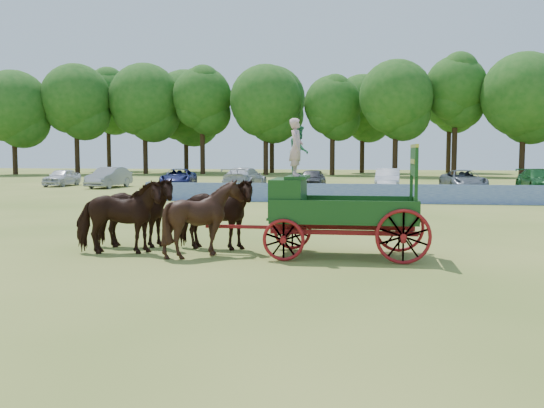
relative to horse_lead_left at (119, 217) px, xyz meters
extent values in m
plane|color=#A79E4B|center=(8.12, -0.23, -1.03)|extent=(160.00, 160.00, 0.00)
imported|color=black|center=(0.00, 0.00, 0.00)|extent=(2.61, 1.57, 2.06)
imported|color=black|center=(0.00, 1.10, 0.00)|extent=(2.57, 1.45, 2.06)
imported|color=black|center=(2.40, 0.00, 0.00)|extent=(1.94, 1.74, 2.06)
imported|color=black|center=(2.40, 1.10, 0.00)|extent=(2.50, 1.25, 2.06)
cube|color=maroon|center=(4.60, 0.55, -0.43)|extent=(0.12, 2.00, 0.12)
cube|color=maroon|center=(7.60, 0.55, -0.43)|extent=(0.12, 2.00, 0.12)
cube|color=maroon|center=(6.10, 0.00, -0.31)|extent=(3.80, 0.10, 0.12)
cube|color=maroon|center=(6.10, 1.10, -0.31)|extent=(3.80, 0.10, 0.12)
cube|color=maroon|center=(3.70, 0.55, -0.28)|extent=(2.80, 0.09, 0.09)
cube|color=#1B4818|center=(6.10, 0.55, -0.03)|extent=(3.80, 1.80, 0.10)
cube|color=#1B4818|center=(6.10, -0.33, 0.27)|extent=(3.80, 0.06, 0.55)
cube|color=#1B4818|center=(6.10, 1.43, 0.27)|extent=(3.80, 0.06, 0.55)
cube|color=#1B4818|center=(7.98, 0.55, 0.27)|extent=(0.06, 1.80, 0.55)
cube|color=#1B4818|center=(4.60, 0.55, 0.52)|extent=(0.85, 1.70, 1.05)
cube|color=#1B4818|center=(4.85, 0.55, 1.09)|extent=(0.55, 1.50, 0.08)
cube|color=#1B4818|center=(4.22, 0.55, 0.32)|extent=(0.10, 1.60, 0.65)
cube|color=#1B4818|center=(4.40, 0.55, 0.02)|extent=(0.55, 1.60, 0.06)
cube|color=#1B4818|center=(7.90, -0.25, 0.92)|extent=(0.08, 0.08, 1.80)
cube|color=#1B4818|center=(7.90, 1.35, 0.92)|extent=(0.08, 0.08, 1.80)
cube|color=#1B4818|center=(7.90, 0.55, 1.52)|extent=(0.07, 1.75, 0.75)
cube|color=gold|center=(7.90, 0.55, 1.92)|extent=(0.08, 1.80, 0.09)
cube|color=gold|center=(7.86, 0.55, 1.52)|extent=(0.02, 1.30, 0.12)
torus|color=maroon|center=(4.60, -0.40, -0.48)|extent=(1.09, 0.09, 1.09)
torus|color=maroon|center=(4.60, 1.50, -0.48)|extent=(1.09, 0.09, 1.09)
torus|color=maroon|center=(7.60, -0.40, -0.33)|extent=(1.39, 0.09, 1.39)
torus|color=maroon|center=(7.60, 1.50, -0.33)|extent=(1.39, 0.09, 1.39)
imported|color=#DAA6AD|center=(4.85, 0.20, 1.89)|extent=(0.36, 0.55, 1.51)
imported|color=#286C42|center=(4.85, 0.90, 1.81)|extent=(0.52, 0.66, 1.36)
cube|color=#1C379A|center=(7.12, 17.77, -0.50)|extent=(26.00, 0.08, 1.05)
imported|color=silver|center=(-17.88, 30.67, -0.32)|extent=(1.73, 4.21, 1.43)
imported|color=gray|center=(-13.15, 29.16, -0.23)|extent=(2.08, 4.95, 1.59)
imported|color=navy|center=(-8.05, 30.89, -0.31)|extent=(3.09, 5.47, 1.44)
imported|color=silver|center=(-2.47, 29.92, -0.23)|extent=(2.90, 5.75, 1.60)
imported|color=#333338|center=(2.79, 28.68, -0.26)|extent=(1.95, 4.59, 1.55)
imported|color=silver|center=(8.26, 28.75, -0.24)|extent=(1.96, 4.91, 1.59)
imported|color=slate|center=(13.60, 29.21, -0.28)|extent=(2.98, 5.60, 1.50)
imported|color=#144C1E|center=(18.64, 28.58, -0.22)|extent=(2.40, 5.61, 1.61)
cylinder|color=#382314|center=(-35.88, 53.17, 1.23)|extent=(0.60, 0.60, 4.51)
sphere|color=#194D14|center=(-35.88, 53.17, 7.28)|extent=(8.84, 8.84, 8.84)
cylinder|color=#382314|center=(-28.94, 55.58, 1.52)|extent=(0.60, 0.60, 5.10)
sphere|color=#194D14|center=(-28.94, 55.58, 8.37)|extent=(8.53, 8.53, 8.53)
cylinder|color=#382314|center=(-21.14, 58.55, 1.53)|extent=(0.60, 0.60, 5.11)
sphere|color=#194D14|center=(-21.14, 58.55, 8.38)|extent=(9.14, 9.14, 9.14)
cylinder|color=#382314|center=(-13.59, 58.47, 1.59)|extent=(0.60, 0.60, 5.23)
sphere|color=#194D14|center=(-13.59, 58.47, 8.60)|extent=(7.41, 7.41, 7.41)
cylinder|color=#382314|center=(-5.34, 57.27, 1.40)|extent=(0.60, 0.60, 4.87)
sphere|color=#194D14|center=(-5.34, 57.27, 7.94)|extent=(8.69, 8.69, 8.69)
cylinder|color=#382314|center=(2.71, 57.75, 1.27)|extent=(0.60, 0.60, 4.60)
sphere|color=#194D14|center=(2.71, 57.75, 7.44)|extent=(6.89, 6.89, 6.89)
cylinder|color=#382314|center=(9.98, 54.65, 1.42)|extent=(0.60, 0.60, 4.90)
sphere|color=#194D14|center=(9.98, 54.65, 7.99)|extent=(8.28, 8.28, 8.28)
cylinder|color=#382314|center=(16.65, 55.88, 1.72)|extent=(0.60, 0.60, 5.51)
sphere|color=#194D14|center=(16.65, 55.88, 9.11)|extent=(6.90, 6.90, 6.90)
cylinder|color=#382314|center=(23.42, 53.45, 1.39)|extent=(0.60, 0.60, 4.84)
sphere|color=#194D14|center=(23.42, 53.45, 7.88)|extent=(9.13, 9.13, 9.13)
cylinder|color=#382314|center=(-29.88, 67.22, 1.82)|extent=(0.60, 0.60, 5.70)
sphere|color=#194D14|center=(-29.88, 67.22, 9.48)|extent=(8.22, 8.22, 8.22)
cylinder|color=#382314|center=(-17.93, 65.78, 1.45)|extent=(0.60, 0.60, 4.96)
sphere|color=#194D14|center=(-17.93, 65.78, 8.10)|extent=(9.84, 9.84, 9.84)
cylinder|color=#382314|center=(-5.64, 64.09, 1.60)|extent=(0.60, 0.60, 5.27)
sphere|color=#194D14|center=(-5.64, 64.09, 8.68)|extent=(8.79, 8.79, 8.79)
cylinder|color=#382314|center=(6.22, 65.41, 1.39)|extent=(0.60, 0.60, 4.83)
sphere|color=#194D14|center=(6.22, 65.41, 7.87)|extent=(8.05, 8.05, 8.05)
cylinder|color=#382314|center=(17.59, 67.90, 1.78)|extent=(0.60, 0.60, 5.61)
sphere|color=#194D14|center=(17.59, 67.90, 9.31)|extent=(7.77, 7.77, 7.77)
camera|label=1|loc=(6.64, -15.61, 1.77)|focal=40.00mm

